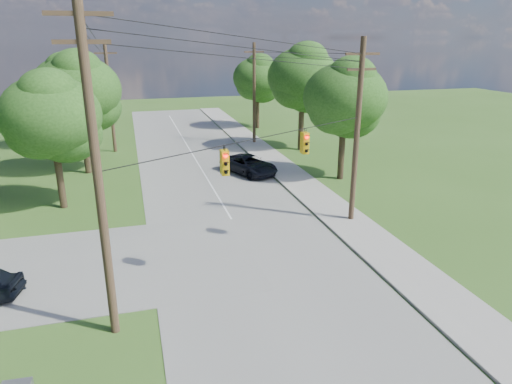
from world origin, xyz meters
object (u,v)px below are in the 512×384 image
object	(u,v)px
pole_ne	(357,130)
pole_north_w	(110,98)
pole_north_e	(254,93)
car_main_north	(249,165)
pole_sw	(97,171)

from	to	relation	value
pole_ne	pole_north_w	size ratio (longest dim) A/B	1.05
pole_ne	pole_north_e	world-z (taller)	pole_ne
pole_ne	pole_north_e	xyz separation A→B (m)	(-0.00, 22.00, -0.34)
pole_north_w	pole_north_e	bearing A→B (deg)	0.00
pole_north_e	pole_north_w	bearing A→B (deg)	180.00
car_main_north	pole_north_e	bearing A→B (deg)	48.08
pole_sw	pole_north_w	size ratio (longest dim) A/B	1.20
pole_sw	pole_north_e	bearing A→B (deg)	65.48
pole_north_w	pole_sw	bearing A→B (deg)	-89.23
pole_sw	car_main_north	size ratio (longest dim) A/B	2.28
pole_north_e	pole_north_w	xyz separation A→B (m)	(-13.90, 0.00, 0.00)
pole_north_w	car_main_north	size ratio (longest dim) A/B	1.90
car_main_north	pole_sw	bearing A→B (deg)	-142.63
pole_sw	pole_north_e	xyz separation A→B (m)	(13.50, 29.60, -1.10)
pole_sw	pole_ne	bearing A→B (deg)	29.38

